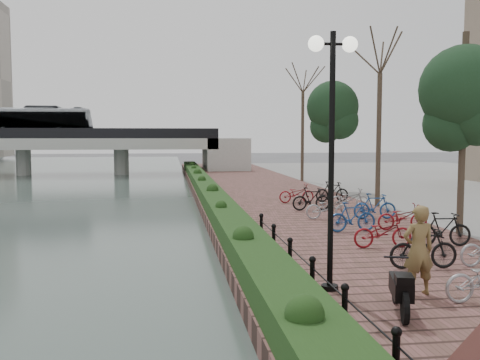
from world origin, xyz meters
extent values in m
cube|color=brown|center=(4.00, 17.50, 0.25)|extent=(8.00, 75.00, 0.50)
cube|color=#1E3B15|center=(0.60, 20.00, 0.80)|extent=(1.10, 56.00, 0.60)
cylinder|color=black|center=(1.40, -1.00, 0.85)|extent=(0.10, 0.10, 0.70)
cylinder|color=black|center=(1.40, 1.00, 0.85)|extent=(0.10, 0.10, 0.70)
cylinder|color=black|center=(1.40, 3.00, 0.85)|extent=(0.10, 0.10, 0.70)
cylinder|color=black|center=(1.40, 5.00, 0.85)|extent=(0.10, 0.10, 0.70)
cylinder|color=black|center=(1.40, 7.00, 0.85)|extent=(0.10, 0.10, 0.70)
cylinder|color=black|center=(1.40, 9.00, 0.85)|extent=(0.10, 0.10, 0.70)
cylinder|color=black|center=(1.85, 3.30, 3.13)|extent=(0.12, 0.12, 5.27)
cylinder|color=black|center=(1.85, 3.30, 5.52)|extent=(0.70, 0.06, 0.06)
sphere|color=white|center=(1.50, 3.30, 5.52)|extent=(0.32, 0.32, 0.32)
sphere|color=white|center=(2.20, 3.30, 5.52)|extent=(0.32, 0.32, 0.32)
imported|color=brown|center=(3.51, 2.75, 1.41)|extent=(0.67, 0.45, 1.81)
imported|color=black|center=(4.60, 4.64, 1.00)|extent=(0.47, 1.66, 1.00)
imported|color=maroon|center=(4.60, 7.24, 0.95)|extent=(0.60, 1.72, 0.90)
imported|color=navy|center=(4.60, 9.84, 1.00)|extent=(0.47, 1.66, 1.00)
imported|color=#9A9B9F|center=(4.60, 12.44, 0.95)|extent=(0.60, 1.71, 0.90)
imported|color=black|center=(4.60, 15.04, 1.00)|extent=(0.47, 1.66, 1.00)
imported|color=maroon|center=(4.60, 17.64, 0.95)|extent=(0.60, 1.72, 0.90)
imported|color=black|center=(6.40, 7.24, 1.00)|extent=(0.47, 1.66, 1.00)
imported|color=maroon|center=(6.40, 9.84, 0.95)|extent=(0.60, 1.71, 0.90)
imported|color=navy|center=(6.40, 12.44, 1.00)|extent=(0.47, 1.66, 1.00)
imported|color=#9A9B9F|center=(6.40, 15.04, 0.95)|extent=(0.60, 1.71, 0.90)
imported|color=black|center=(6.40, 17.64, 1.00)|extent=(0.47, 1.66, 1.00)
cube|color=#ADADA8|center=(-15.00, 45.00, 3.00)|extent=(36.00, 8.00, 1.00)
cube|color=black|center=(-15.00, 41.10, 3.95)|extent=(36.00, 0.15, 0.90)
cube|color=black|center=(-15.00, 48.90, 3.95)|extent=(36.00, 0.15, 0.90)
cylinder|color=#ADADA8|center=(-15.00, 45.00, 1.25)|extent=(1.40, 1.40, 2.50)
cylinder|color=#ADADA8|center=(-6.00, 45.00, 1.25)|extent=(1.40, 1.40, 2.50)
imported|color=silver|center=(-14.07, 45.00, 5.00)|extent=(2.52, 10.77, 3.00)
camera|label=1|loc=(-1.42, -7.23, 3.68)|focal=40.00mm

